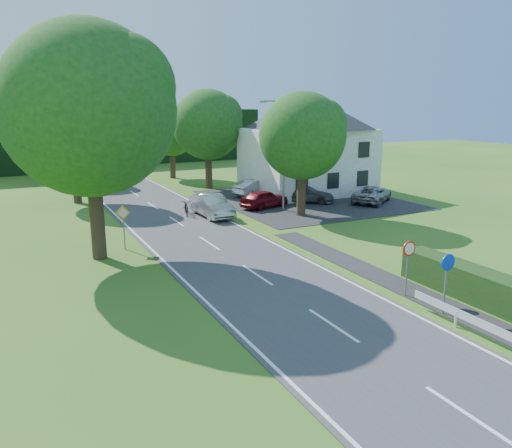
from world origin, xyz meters
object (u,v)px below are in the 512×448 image
parked_car_red (264,199)px  parasol (313,185)px  streetlight (282,150)px  parked_car_grey (306,194)px  motorcycle (186,207)px  moving_car (212,205)px  parked_car_silver_b (372,194)px  parked_car_silver_a (256,188)px

parked_car_red → parasol: 6.14m
streetlight → parked_car_red: streetlight is taller
parked_car_red → parked_car_grey: 4.00m
motorcycle → parked_car_red: 6.12m
streetlight → parked_car_grey: 5.41m
parked_car_grey → moving_car: bearing=142.0°
parked_car_grey → parasol: (1.77, 1.68, 0.31)m
parasol → motorcycle: bearing=-171.1°
parked_car_red → parasol: parasol is taller
moving_car → parked_car_grey: size_ratio=1.04×
streetlight → parked_car_grey: size_ratio=1.76×
moving_car → parasol: size_ratio=2.18×
streetlight → motorcycle: (-6.75, 1.82, -3.88)m
moving_car → parked_car_silver_b: bearing=-6.0°
moving_car → parked_car_silver_b: size_ratio=0.99×
parked_car_red → parked_car_grey: bearing=-99.1°
streetlight → parked_car_red: bearing=112.5°
streetlight → parked_car_silver_b: bearing=-3.6°
parked_car_silver_a → parasol: size_ratio=1.99×
parked_car_silver_b → parked_car_silver_a: bearing=11.0°
motorcycle → parked_car_silver_a: bearing=44.6°
moving_car → parked_car_silver_a: bearing=40.5°
parked_car_red → parked_car_grey: (3.97, 0.46, -0.02)m
streetlight → parked_car_silver_a: streetlight is taller
parked_car_red → parked_car_silver_b: (8.64, -2.04, -0.02)m
moving_car → motorcycle: moving_car is taller
motorcycle → parasol: bearing=23.6°
parked_car_red → parked_car_silver_b: parked_car_red is taller
parked_car_silver_a → moving_car: bearing=115.0°
parked_car_silver_a → parked_car_grey: 4.88m
motorcycle → parked_car_grey: (10.09, 0.18, 0.12)m
moving_car → parked_car_silver_b: moving_car is taller
streetlight → motorcycle: 8.00m
parked_car_grey → parked_car_silver_b: 5.29m
parasol → parked_car_red: bearing=-159.6°
streetlight → motorcycle: bearing=164.9°
parked_car_grey → parasol: bearing=-4.8°
motorcycle → parked_car_red: (6.11, -0.28, 0.14)m
parked_car_red → parked_car_silver_a: parked_car_silver_a is taller
streetlight → parked_car_silver_b: size_ratio=1.68×
parked_car_red → motorcycle: bearing=71.6°
parked_car_red → parasol: size_ratio=1.85×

